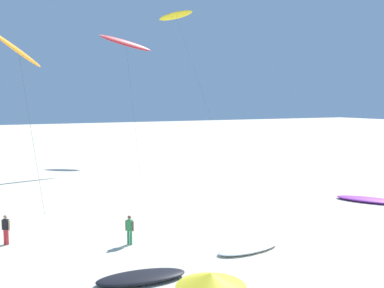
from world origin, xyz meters
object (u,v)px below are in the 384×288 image
(flying_kite_2, at_px, (18,51))
(grounded_kite_1, at_px, (370,200))
(grounded_kite_2, at_px, (248,248))
(person_far_watcher, at_px, (6,228))
(beach_umbrella, at_px, (211,280))
(person_foreground_walker, at_px, (130,229))
(flying_kite_3, at_px, (126,43))
(flying_kite_4, at_px, (176,16))
(grounded_kite_0, at_px, (141,277))

(flying_kite_2, relative_size, grounded_kite_1, 2.46)
(grounded_kite_2, relative_size, person_far_watcher, 2.34)
(grounded_kite_1, bearing_deg, flying_kite_2, 156.48)
(beach_umbrella, bearing_deg, person_foreground_walker, 85.65)
(flying_kite_3, relative_size, grounded_kite_1, 3.07)
(person_far_watcher, xyz_separation_m, beach_umbrella, (5.27, -13.59, 1.24))
(grounded_kite_1, relative_size, person_foreground_walker, 3.17)
(grounded_kite_1, bearing_deg, grounded_kite_2, -161.86)
(grounded_kite_2, xyz_separation_m, person_foreground_walker, (-5.30, 3.73, 0.77))
(flying_kite_4, height_order, grounded_kite_0, flying_kite_4)
(flying_kite_3, xyz_separation_m, flying_kite_4, (10.37, 8.02, 5.55))
(flying_kite_2, bearing_deg, flying_kite_3, 50.73)
(flying_kite_3, xyz_separation_m, person_far_watcher, (-15.43, -25.35, -13.94))
(flying_kite_4, distance_m, grounded_kite_0, 50.51)
(grounded_kite_1, xyz_separation_m, person_far_watcher, (-26.22, 1.95, 0.76))
(grounded_kite_1, bearing_deg, beach_umbrella, -150.96)
(person_foreground_walker, bearing_deg, beach_umbrella, -94.35)
(grounded_kite_1, xyz_separation_m, grounded_kite_2, (-14.85, -4.87, -0.03))
(grounded_kite_0, height_order, beach_umbrella, beach_umbrella)
(grounded_kite_1, distance_m, beach_umbrella, 24.05)
(flying_kite_3, bearing_deg, grounded_kite_0, -107.46)
(flying_kite_3, height_order, person_foreground_walker, flying_kite_3)
(flying_kite_4, bearing_deg, grounded_kite_1, -89.32)
(flying_kite_2, distance_m, grounded_kite_1, 28.95)
(beach_umbrella, bearing_deg, grounded_kite_0, 93.20)
(flying_kite_4, relative_size, person_foreground_walker, 13.11)
(flying_kite_2, distance_m, flying_kite_3, 21.80)
(grounded_kite_2, relative_size, person_foreground_walker, 2.38)
(flying_kite_3, bearing_deg, grounded_kite_2, -97.20)
(flying_kite_3, xyz_separation_m, person_foreground_walker, (-9.37, -28.44, -13.96))
(grounded_kite_1, bearing_deg, grounded_kite_0, -164.25)
(grounded_kite_1, height_order, person_far_watcher, person_far_watcher)
(grounded_kite_0, xyz_separation_m, grounded_kite_2, (6.42, 1.14, -0.06))
(flying_kite_2, distance_m, beach_umbrella, 24.39)
(flying_kite_2, height_order, grounded_kite_1, flying_kite_2)
(flying_kite_4, bearing_deg, flying_kite_2, -134.19)
(grounded_kite_1, distance_m, grounded_kite_2, 15.63)
(flying_kite_2, bearing_deg, person_foreground_walker, -70.06)
(flying_kite_2, bearing_deg, person_far_watcher, -101.70)
(beach_umbrella, bearing_deg, grounded_kite_1, 29.04)
(flying_kite_2, height_order, flying_kite_3, flying_kite_3)
(flying_kite_2, bearing_deg, grounded_kite_0, -79.26)
(grounded_kite_2, bearing_deg, grounded_kite_0, -169.97)
(grounded_kite_2, height_order, person_far_watcher, person_far_watcher)
(flying_kite_3, height_order, grounded_kite_1, flying_kite_3)
(grounded_kite_0, relative_size, person_foreground_walker, 2.53)
(person_foreground_walker, bearing_deg, flying_kite_4, 61.56)
(flying_kite_4, relative_size, grounded_kite_1, 4.14)
(grounded_kite_0, height_order, grounded_kite_2, grounded_kite_0)
(grounded_kite_0, bearing_deg, grounded_kite_1, 15.75)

